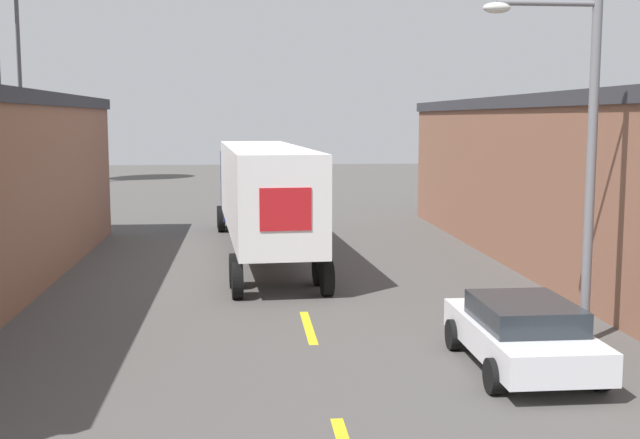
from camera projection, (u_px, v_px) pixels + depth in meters
name	position (u px, v px, depth m)	size (l,w,h in m)	color
semi_truck	(261.00, 188.00, 27.78)	(3.56, 15.83, 3.80)	navy
parked_car_right_mid	(522.00, 332.00, 15.10)	(2.12, 4.32, 1.34)	silver
street_lamp	(577.00, 144.00, 16.40)	(2.46, 0.32, 7.15)	slate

